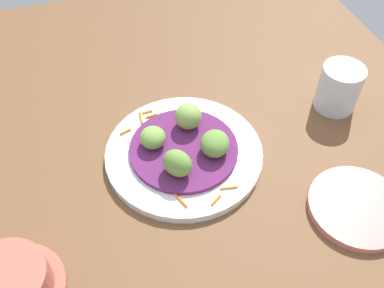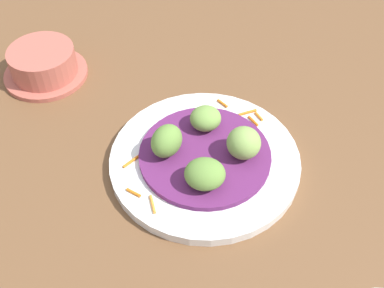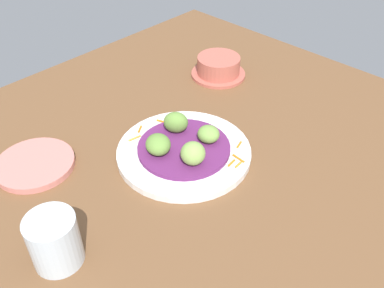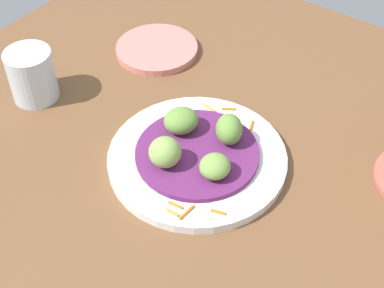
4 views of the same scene
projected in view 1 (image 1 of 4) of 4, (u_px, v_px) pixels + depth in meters
The scene contains 11 objects.
table_surface at pixel (165, 149), 76.63cm from camera, with size 110.00×110.00×2.00cm, color brown.
main_plate at pixel (184, 153), 73.62cm from camera, with size 27.03×27.03×1.50cm, color white.
cabbage_bed at pixel (184, 149), 72.74cm from camera, with size 18.64×18.64×0.84cm, color #60235B.
carrot_garnish at pixel (170, 153), 72.48cm from camera, with size 15.72×23.40×0.40cm.
guac_scoop_left at pixel (188, 116), 74.13cm from camera, with size 4.71×4.73×4.55cm, color #84A851.
guac_scoop_center at pixel (153, 137), 71.69cm from camera, with size 4.38×4.56×3.31cm, color #759E47.
guac_scoop_right at pixel (178, 163), 67.32cm from camera, with size 5.07×4.01×4.47cm, color olive.
guac_scoop_back at pixel (215, 144), 70.49cm from camera, with size 4.86×5.42×3.78cm, color olive.
side_plate_small at pixel (357, 207), 66.53cm from camera, with size 15.34×15.34×1.31cm, color tan.
terracotta_bowl at pixel (10, 285), 56.45cm from camera, with size 14.01×14.01×5.23cm.
water_glass at pixel (338, 87), 79.49cm from camera, with size 7.80×7.80×8.90cm, color silver.
Camera 1 is at (10.61, 48.96, 59.19)cm, focal length 39.84 mm.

